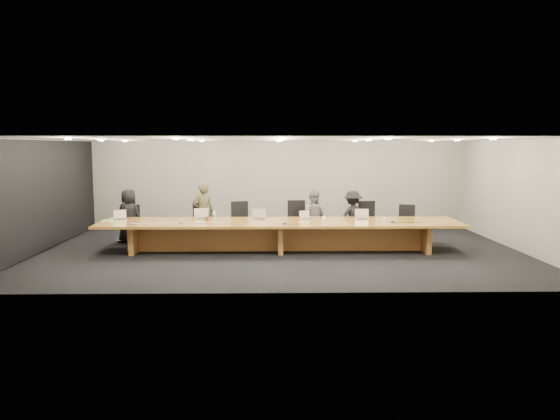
% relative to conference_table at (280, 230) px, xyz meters
% --- Properties ---
extents(ground, '(12.00, 12.00, 0.00)m').
position_rel_conference_table_xyz_m(ground, '(0.00, 0.00, -0.52)').
color(ground, black).
rests_on(ground, ground).
extents(back_wall, '(12.00, 0.02, 2.80)m').
position_rel_conference_table_xyz_m(back_wall, '(0.00, 4.00, 0.88)').
color(back_wall, '#B2ADA2').
rests_on(back_wall, ground).
extents(left_wall_panel, '(0.08, 7.84, 2.74)m').
position_rel_conference_table_xyz_m(left_wall_panel, '(-5.94, 0.00, 0.85)').
color(left_wall_panel, black).
rests_on(left_wall_panel, ground).
extents(conference_table, '(9.00, 1.80, 0.75)m').
position_rel_conference_table_xyz_m(conference_table, '(0.00, 0.00, 0.00)').
color(conference_table, brown).
rests_on(conference_table, ground).
extents(chair_far_left, '(0.61, 0.61, 1.05)m').
position_rel_conference_table_xyz_m(chair_far_left, '(-4.12, 1.32, 0.00)').
color(chair_far_left, black).
rests_on(chair_far_left, ground).
extents(chair_left, '(0.69, 0.69, 1.07)m').
position_rel_conference_table_xyz_m(chair_left, '(-2.26, 1.33, 0.02)').
color(chair_left, black).
rests_on(chair_left, ground).
extents(chair_mid_left, '(0.72, 0.72, 1.14)m').
position_rel_conference_table_xyz_m(chair_mid_left, '(-1.03, 1.25, 0.05)').
color(chair_mid_left, black).
rests_on(chair_mid_left, ground).
extents(chair_mid_right, '(0.65, 0.65, 1.17)m').
position_rel_conference_table_xyz_m(chair_mid_right, '(0.50, 1.23, 0.06)').
color(chair_mid_right, black).
rests_on(chair_mid_right, ground).
extents(chair_right, '(0.67, 0.67, 1.14)m').
position_rel_conference_table_xyz_m(chair_right, '(2.47, 1.26, 0.05)').
color(chair_right, black).
rests_on(chair_right, ground).
extents(chair_far_right, '(0.62, 0.62, 1.04)m').
position_rel_conference_table_xyz_m(chair_far_right, '(3.51, 1.18, 0.00)').
color(chair_far_right, black).
rests_on(chair_far_right, ground).
extents(person_a, '(0.82, 0.65, 1.47)m').
position_rel_conference_table_xyz_m(person_a, '(-4.11, 1.26, 0.22)').
color(person_a, black).
rests_on(person_a, ground).
extents(person_b, '(0.68, 0.53, 1.64)m').
position_rel_conference_table_xyz_m(person_b, '(-2.08, 1.27, 0.30)').
color(person_b, '#3C3A21').
rests_on(person_b, ground).
extents(person_c, '(0.84, 0.75, 1.44)m').
position_rel_conference_table_xyz_m(person_c, '(0.93, 1.19, 0.20)').
color(person_c, slate).
rests_on(person_c, ground).
extents(person_d, '(1.04, 0.79, 1.42)m').
position_rel_conference_table_xyz_m(person_d, '(2.00, 1.19, 0.19)').
color(person_d, black).
rests_on(person_d, ground).
extents(laptop_a, '(0.39, 0.34, 0.25)m').
position_rel_conference_table_xyz_m(laptop_a, '(-4.09, 0.39, 0.36)').
color(laptop_a, tan).
rests_on(laptop_a, conference_table).
extents(laptop_b, '(0.41, 0.32, 0.29)m').
position_rel_conference_table_xyz_m(laptop_b, '(-2.02, 0.38, 0.37)').
color(laptop_b, beige).
rests_on(laptop_b, conference_table).
extents(laptop_c, '(0.38, 0.29, 0.28)m').
position_rel_conference_table_xyz_m(laptop_c, '(-0.55, 0.28, 0.37)').
color(laptop_c, '#BAAB8E').
rests_on(laptop_c, conference_table).
extents(laptop_d, '(0.35, 0.31, 0.23)m').
position_rel_conference_table_xyz_m(laptop_d, '(0.68, 0.33, 0.34)').
color(laptop_d, '#BEAB91').
rests_on(laptop_d, conference_table).
extents(laptop_e, '(0.37, 0.29, 0.27)m').
position_rel_conference_table_xyz_m(laptop_e, '(2.11, 0.29, 0.37)').
color(laptop_e, '#C2B194').
rests_on(laptop_e, conference_table).
extents(water_bottle, '(0.09, 0.09, 0.23)m').
position_rel_conference_table_xyz_m(water_bottle, '(-1.68, 0.19, 0.35)').
color(water_bottle, silver).
rests_on(water_bottle, conference_table).
extents(amber_mug, '(0.11, 0.11, 0.11)m').
position_rel_conference_table_xyz_m(amber_mug, '(-1.84, 0.09, 0.29)').
color(amber_mug, brown).
rests_on(amber_mug, conference_table).
extents(paper_cup_near, '(0.10, 0.10, 0.10)m').
position_rel_conference_table_xyz_m(paper_cup_near, '(1.11, 0.16, 0.28)').
color(paper_cup_near, white).
rests_on(paper_cup_near, conference_table).
extents(paper_cup_far, '(0.09, 0.09, 0.09)m').
position_rel_conference_table_xyz_m(paper_cup_far, '(2.65, 0.06, 0.27)').
color(paper_cup_far, white).
rests_on(paper_cup_far, conference_table).
extents(notepad, '(0.27, 0.22, 0.02)m').
position_rel_conference_table_xyz_m(notepad, '(-4.35, 0.12, 0.24)').
color(notepad, white).
rests_on(notepad, conference_table).
extents(lime_gadget, '(0.17, 0.11, 0.02)m').
position_rel_conference_table_xyz_m(lime_gadget, '(-4.34, 0.13, 0.26)').
color(lime_gadget, green).
rests_on(lime_gadget, notepad).
extents(av_box, '(0.26, 0.22, 0.03)m').
position_rel_conference_table_xyz_m(av_box, '(-3.52, -0.53, 0.25)').
color(av_box, silver).
rests_on(av_box, conference_table).
extents(mic_left, '(0.11, 0.11, 0.03)m').
position_rel_conference_table_xyz_m(mic_left, '(-2.43, -0.36, 0.24)').
color(mic_left, black).
rests_on(mic_left, conference_table).
extents(mic_center, '(0.17, 0.17, 0.03)m').
position_rel_conference_table_xyz_m(mic_center, '(0.10, -0.48, 0.25)').
color(mic_center, black).
rests_on(mic_center, conference_table).
extents(mic_right, '(0.14, 0.14, 0.03)m').
position_rel_conference_table_xyz_m(mic_right, '(2.77, -0.27, 0.25)').
color(mic_right, black).
rests_on(mic_right, conference_table).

